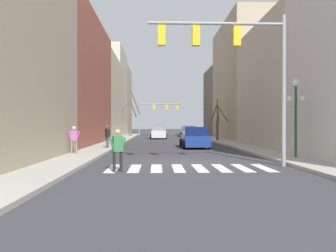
# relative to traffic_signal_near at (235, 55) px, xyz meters

# --- Properties ---
(ground_plane) EXTENTS (240.00, 240.00, 0.00)m
(ground_plane) POSITION_rel_traffic_signal_near_xyz_m (-2.05, 1.18, -4.85)
(ground_plane) COLOR #38383D
(sidewalk_left) EXTENTS (2.06, 90.00, 0.15)m
(sidewalk_left) POSITION_rel_traffic_signal_near_xyz_m (-7.51, 1.18, -4.78)
(sidewalk_left) COLOR #ADA89E
(sidewalk_left) RESTS_ON ground_plane
(sidewalk_right) EXTENTS (2.06, 90.00, 0.15)m
(sidewalk_right) POSITION_rel_traffic_signal_near_xyz_m (3.42, 1.18, -4.78)
(sidewalk_right) COLOR #ADA89E
(sidewalk_right) RESTS_ON ground_plane
(building_row_left) EXTENTS (6.00, 59.05, 13.58)m
(building_row_left) POSITION_rel_traffic_signal_near_xyz_m (-11.54, 25.63, 1.12)
(building_row_left) COLOR tan
(building_row_left) RESTS_ON ground_plane
(building_row_right) EXTENTS (6.00, 45.19, 13.82)m
(building_row_right) POSITION_rel_traffic_signal_near_xyz_m (7.44, 18.02, 1.03)
(building_row_right) COLOR beige
(building_row_right) RESTS_ON ground_plane
(crosswalk_stripes) EXTENTS (6.75, 2.60, 0.01)m
(crosswalk_stripes) POSITION_rel_traffic_signal_near_xyz_m (-2.05, -0.48, -4.85)
(crosswalk_stripes) COLOR white
(crosswalk_stripes) RESTS_ON ground_plane
(traffic_signal_near) EXTENTS (6.00, 0.28, 6.59)m
(traffic_signal_near) POSITION_rel_traffic_signal_near_xyz_m (0.00, 0.00, 0.00)
(traffic_signal_near) COLOR gray
(traffic_signal_near) RESTS_ON ground_plane
(traffic_signal_far) EXTENTS (7.05, 0.28, 5.65)m
(traffic_signal_far) POSITION_rel_traffic_signal_near_xyz_m (-3.54, 40.24, -0.65)
(traffic_signal_far) COLOR gray
(traffic_signal_far) RESTS_ON ground_plane
(street_lamp_right_corner) EXTENTS (0.95, 0.36, 3.99)m
(street_lamp_right_corner) POSITION_rel_traffic_signal_near_xyz_m (3.72, 2.41, -1.86)
(street_lamp_right_corner) COLOR #1E4C2D
(street_lamp_right_corner) RESTS_ON sidewalk_right
(car_driving_away_lane) EXTENTS (2.19, 4.69, 1.61)m
(car_driving_away_lane) POSITION_rel_traffic_signal_near_xyz_m (1.17, 33.00, -4.09)
(car_driving_away_lane) COLOR silver
(car_driving_away_lane) RESTS_ON ground_plane
(car_parked_left_far) EXTENTS (2.13, 4.78, 1.64)m
(car_parked_left_far) POSITION_rel_traffic_signal_near_xyz_m (-0.41, 11.58, -4.08)
(car_parked_left_far) COLOR navy
(car_parked_left_far) RESTS_ON ground_plane
(car_parked_right_mid) EXTENTS (2.05, 4.86, 1.77)m
(car_parked_right_mid) POSITION_rel_traffic_signal_near_xyz_m (-3.13, 28.31, -4.03)
(car_parked_right_mid) COLOR silver
(car_parked_right_mid) RESTS_ON ground_plane
(pedestrian_crossing_street) EXTENTS (0.68, 0.27, 1.58)m
(pedestrian_crossing_street) POSITION_rel_traffic_signal_near_xyz_m (-8.13, 4.86, -3.77)
(pedestrian_crossing_street) COLOR #7A705B
(pedestrian_crossing_street) RESTS_ON sidewalk_left
(pedestrian_near_right_corner) EXTENTS (0.66, 0.40, 1.64)m
(pedestrian_near_right_corner) POSITION_rel_traffic_signal_near_xyz_m (-4.90, -1.39, -3.88)
(pedestrian_near_right_corner) COLOR black
(pedestrian_near_right_corner) RESTS_ON ground_plane
(pedestrian_on_left_sidewalk) EXTENTS (0.47, 0.61, 1.61)m
(pedestrian_on_left_sidewalk) POSITION_rel_traffic_signal_near_xyz_m (-6.93, 9.56, -3.75)
(pedestrian_on_left_sidewalk) COLOR #4C4C51
(pedestrian_on_left_sidewalk) RESTS_ON sidewalk_left
(street_tree_right_near) EXTENTS (3.45, 1.54, 6.91)m
(street_tree_right_near) POSITION_rel_traffic_signal_near_xyz_m (-7.20, 35.12, -1.93)
(street_tree_right_near) COLOR brown
(street_tree_right_near) RESTS_ON sidewalk_left
(street_tree_left_far) EXTENTS (1.63, 2.93, 4.43)m
(street_tree_left_far) POSITION_rel_traffic_signal_near_xyz_m (3.19, 21.09, -2.77)
(street_tree_left_far) COLOR brown
(street_tree_left_far) RESTS_ON sidewalk_right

